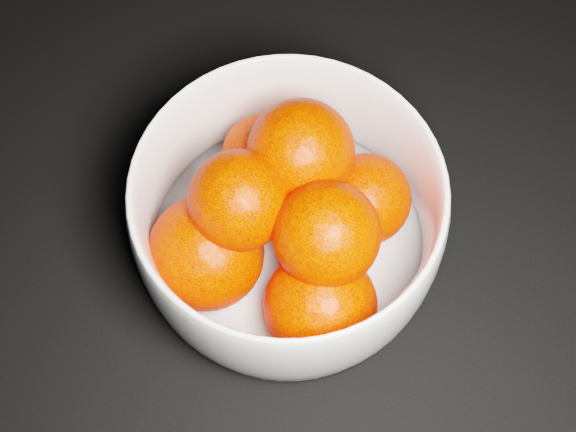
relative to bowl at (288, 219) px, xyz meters
The scene contains 2 objects.
bowl is the anchor object (origin of this frame).
orange_pile 0.01m from the bowl, 76.09° to the right, with size 0.17×0.17×0.12m.
Camera 1 is at (0.38, 0.05, 0.56)m, focal length 50.00 mm.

